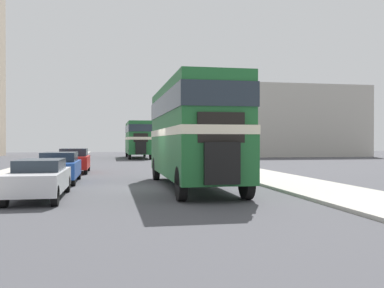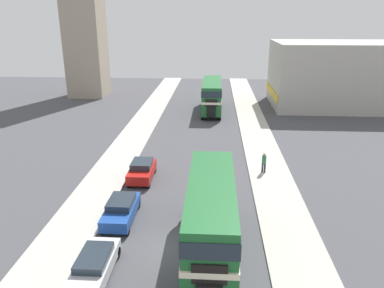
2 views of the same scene
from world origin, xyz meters
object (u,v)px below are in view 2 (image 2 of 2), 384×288
object	(u,v)px
car_parked_near	(94,267)
car_parked_mid	(121,209)
bus_distant	(212,94)
car_parked_far	(142,170)
double_decker_bus	(211,213)
pedestrian_walking	(264,161)

from	to	relation	value
car_parked_near	car_parked_mid	bearing A→B (deg)	90.14
bus_distant	car_parked_far	bearing A→B (deg)	-103.25
double_decker_bus	car_parked_far	distance (m)	11.40
double_decker_bus	car_parked_far	bearing A→B (deg)	120.40
car_parked_far	pedestrian_walking	distance (m)	10.15
car_parked_mid	car_parked_far	bearing A→B (deg)	88.65
car_parked_near	car_parked_far	size ratio (longest dim) A/B	1.16
car_parked_near	pedestrian_walking	distance (m)	17.21
car_parked_mid	pedestrian_walking	size ratio (longest dim) A/B	2.44
double_decker_bus	car_parked_mid	world-z (taller)	double_decker_bus
bus_distant	car_parked_mid	bearing A→B (deg)	-100.71
car_parked_near	car_parked_far	xyz separation A→B (m)	(0.14, 12.20, 0.07)
double_decker_bus	pedestrian_walking	xyz separation A→B (m)	(4.30, 11.41, -1.48)
car_parked_far	pedestrian_walking	bearing A→B (deg)	9.69
bus_distant	car_parked_near	world-z (taller)	bus_distant
bus_distant	pedestrian_walking	distance (m)	21.68
car_parked_near	car_parked_far	world-z (taller)	car_parked_far
car_parked_far	double_decker_bus	bearing A→B (deg)	-59.60
double_decker_bus	car_parked_near	world-z (taller)	double_decker_bus
bus_distant	car_parked_near	distance (m)	35.52
car_parked_near	car_parked_mid	size ratio (longest dim) A/B	1.07
car_parked_mid	car_parked_far	distance (m)	6.42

